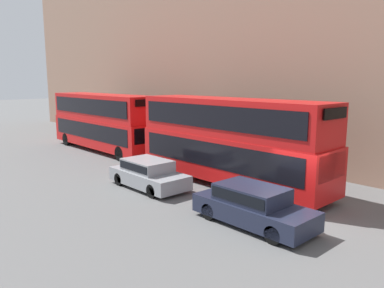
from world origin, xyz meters
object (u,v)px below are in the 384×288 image
car_dark_sedan (253,205)px  car_hatchback (148,173)px  bus_leading (229,138)px  pedestrian (109,133)px  bus_second_in_queue (103,120)px

car_dark_sedan → car_hatchback: size_ratio=1.06×
bus_leading → pedestrian: bearing=81.5°
bus_second_in_queue → car_dark_sedan: (-3.40, -16.86, -1.56)m
car_dark_sedan → bus_second_in_queue: bearing=78.6°
bus_second_in_queue → pedestrian: size_ratio=6.75×
bus_leading → bus_second_in_queue: 12.63m
car_dark_sedan → car_hatchback: (-0.00, 6.50, -0.02)m
car_dark_sedan → car_hatchback: car_dark_sedan is taller
car_dark_sedan → pedestrian: size_ratio=2.73×
bus_second_in_queue → car_hatchback: 11.02m
car_dark_sedan → pedestrian: (5.79, 20.31, 0.01)m
bus_second_in_queue → bus_leading: bearing=-90.0°
car_hatchback → pedestrian: (5.79, 13.81, 0.03)m
bus_leading → car_hatchback: 4.41m
bus_leading → car_dark_sedan: bus_leading is taller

